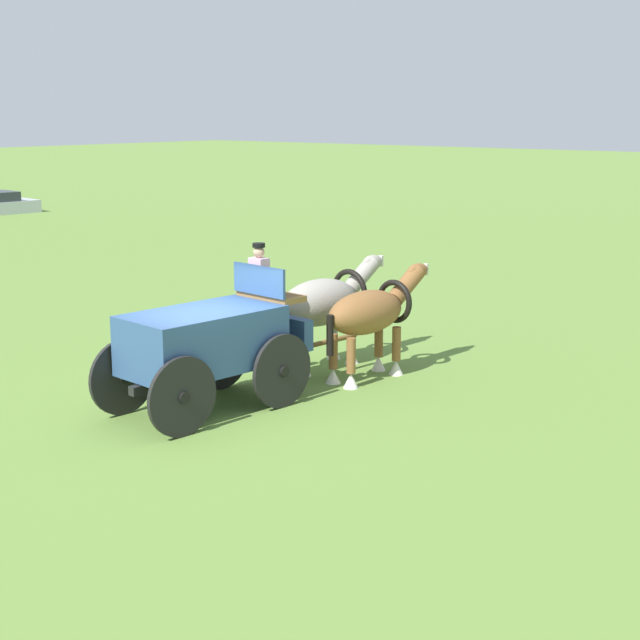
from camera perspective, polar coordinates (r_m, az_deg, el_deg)
ground_plane at (r=17.71m, az=-6.81°, el=-5.32°), size 220.00×220.00×0.00m
show_wagon at (r=17.46m, az=-6.57°, el=-1.27°), size 5.89×2.14×2.86m
draft_horse_near at (r=20.27m, az=0.23°, el=0.97°), size 3.09×1.18×2.22m
draft_horse_off at (r=19.42m, az=3.00°, el=0.35°), size 3.01×1.07×2.18m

